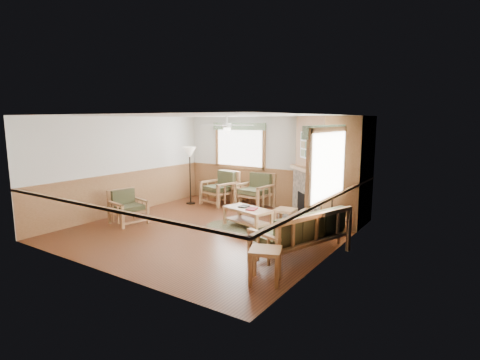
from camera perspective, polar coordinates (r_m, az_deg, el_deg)
The scene contains 24 objects.
floor at distance 9.08m, azimuth -4.59°, elevation -7.59°, with size 6.00×6.00×0.01m, color #592D18.
ceiling at distance 8.69m, azimuth -4.82°, elevation 9.75°, with size 6.00×6.00×0.01m, color white.
wall_back at distance 11.27m, azimuth 4.76°, elevation 2.74°, with size 6.00×0.02×2.70m, color white.
wall_front at distance 6.72m, azimuth -20.71°, elevation -2.22°, with size 6.00×0.02×2.70m, color white.
wall_left at distance 10.88m, azimuth -17.24°, elevation 2.13°, with size 0.02×6.00×2.70m, color white.
wall_right at distance 7.34m, azimuth 14.06°, elevation -0.97°, with size 0.02×6.00×2.70m, color white.
wainscot at distance 8.93m, azimuth -4.63°, elevation -4.17°, with size 6.00×6.00×1.10m, color #97673E, non-canonical shape.
fireplace at distance 9.56m, azimuth 12.82°, elevation 1.39°, with size 2.20×2.20×2.70m, color #97673E, non-canonical shape.
window_back at distance 11.74m, azimuth -0.02°, elevation 8.80°, with size 1.90×0.16×1.50m, color white, non-canonical shape.
window_right at distance 7.06m, azimuth 13.57°, elevation 8.29°, with size 0.16×1.90×1.50m, color white, non-canonical shape.
ceiling_fan at distance 8.75m, azimuth -2.02°, elevation 9.51°, with size 1.24×1.24×0.36m, color white, non-canonical shape.
sofa at distance 7.33m, azimuth 9.33°, elevation -7.99°, with size 0.82×2.00×0.92m, color #AC7C50, non-canonical shape.
armchair_back_left at distance 11.64m, azimuth -3.11°, elevation -1.21°, with size 0.92×0.92×1.03m, color #AC7C50, non-canonical shape.
armchair_back_right at distance 11.16m, azimuth 2.28°, elevation -1.67°, with size 0.91×0.91×1.02m, color #AC7C50, non-canonical shape.
armchair_left at distance 9.89m, azimuth -16.67°, elevation -3.97°, with size 0.76×0.76×0.85m, color #AC7C50, non-canonical shape.
coffee_table at distance 9.18m, azimuth 1.15°, elevation -5.78°, with size 1.20×0.60×0.48m, color #AC7C50, non-canonical shape.
end_table_chairs at distance 11.46m, azimuth 0.05°, elevation -2.51°, with size 0.51×0.49×0.57m, color #AC7C50, non-canonical shape.
end_table_sofa at distance 6.22m, azimuth 3.88°, elevation -12.85°, with size 0.50×0.48×0.56m, color #AC7C50, non-canonical shape.
footstool at distance 9.43m, azimuth 6.92°, elevation -5.63°, with size 0.48×0.48×0.42m, color #AC7C50, non-canonical shape.
braided_rug at distance 9.12m, azimuth 0.64°, elevation -7.41°, with size 2.04×2.04×0.01m, color brown.
floor_lamp_left at distance 11.73m, azimuth -7.61°, elevation 0.69°, with size 0.41×0.41×1.79m, color black, non-canonical shape.
floor_lamp_right at distance 8.74m, azimuth 13.87°, elevation -2.99°, with size 0.37×0.37×1.61m, color black, non-canonical shape.
book_red at distance 9.00m, azimuth 1.80°, elevation -4.32°, with size 0.22×0.30×0.03m, color maroon.
book_dark at distance 9.25m, azimuth 0.61°, elevation -3.97°, with size 0.20×0.27×0.03m, color black.
Camera 1 is at (5.38, -6.83, 2.61)m, focal length 28.00 mm.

